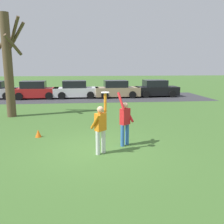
% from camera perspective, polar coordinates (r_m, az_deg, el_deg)
% --- Properties ---
extents(ground_plane, '(120.00, 120.00, 0.00)m').
position_cam_1_polar(ground_plane, '(8.80, -3.33, -8.81)').
color(ground_plane, '#426B2D').
extents(person_catcher, '(0.57, 0.55, 2.08)m').
position_cam_1_polar(person_catcher, '(8.10, -2.75, -3.30)').
color(person_catcher, silver).
rests_on(person_catcher, ground_plane).
extents(person_defender, '(0.65, 0.64, 2.05)m').
position_cam_1_polar(person_defender, '(8.94, 3.09, -1.93)').
color(person_defender, '#3366B7').
rests_on(person_defender, ground_plane).
extents(frisbee_disc, '(0.28, 0.28, 0.02)m').
position_cam_1_polar(frisbee_disc, '(8.05, -1.63, 4.66)').
color(frisbee_disc, white).
rests_on(frisbee_disc, person_catcher).
extents(parked_car_red, '(4.17, 2.16, 1.59)m').
position_cam_1_polar(parked_car_red, '(22.88, -17.77, 4.87)').
color(parked_car_red, red).
rests_on(parked_car_red, ground_plane).
extents(parked_car_white, '(4.17, 2.16, 1.59)m').
position_cam_1_polar(parked_car_white, '(22.55, -8.59, 5.19)').
color(parked_car_white, white).
rests_on(parked_car_white, ground_plane).
extents(parked_car_tan, '(4.17, 2.16, 1.59)m').
position_cam_1_polar(parked_car_tan, '(22.63, 1.14, 5.33)').
color(parked_car_tan, tan).
rests_on(parked_car_tan, ground_plane).
extents(parked_car_black, '(4.17, 2.16, 1.59)m').
position_cam_1_polar(parked_car_black, '(23.68, 10.36, 5.41)').
color(parked_car_black, black).
rests_on(parked_car_black, ground_plane).
extents(parking_strip, '(24.07, 6.40, 0.01)m').
position_cam_1_polar(parking_strip, '(22.55, -8.00, 3.35)').
color(parking_strip, '#38383D').
rests_on(parking_strip, ground_plane).
extents(bare_tree_tall, '(1.74, 1.89, 5.84)m').
position_cam_1_polar(bare_tree_tall, '(15.15, -23.34, 10.64)').
color(bare_tree_tall, brown).
rests_on(bare_tree_tall, ground_plane).
extents(field_cone_orange, '(0.26, 0.26, 0.32)m').
position_cam_1_polar(field_cone_orange, '(10.64, -17.09, -4.86)').
color(field_cone_orange, orange).
rests_on(field_cone_orange, ground_plane).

